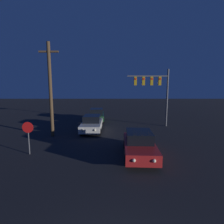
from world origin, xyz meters
The scene contains 6 objects.
car_near centered at (1.72, 8.46, 0.76)m, with size 2.00×4.46×1.52m.
car_mid centered at (-1.86, 14.49, 0.76)m, with size 1.86×4.40×1.52m.
car_far centered at (-1.87, 19.66, 0.76)m, with size 2.05×4.47×1.52m.
traffic_signal_mast centered at (4.56, 16.76, 4.23)m, with size 4.35×0.30×6.06m.
stop_sign centered at (-5.16, 8.74, 1.44)m, with size 0.69×0.07×2.08m.
utility_pole centered at (-5.08, 12.86, 4.07)m, with size 1.60×0.28×7.83m.
Camera 1 is at (0.06, -1.81, 4.24)m, focal length 28.00 mm.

